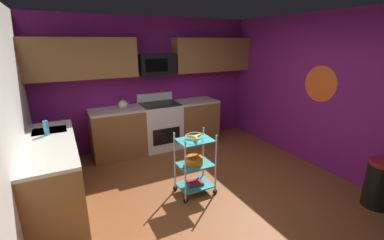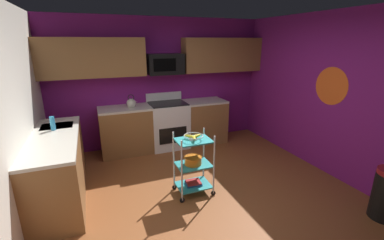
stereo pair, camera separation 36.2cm
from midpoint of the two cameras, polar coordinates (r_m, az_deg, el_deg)
name	(u,v)px [view 1 (the left image)]	position (r m, az deg, el deg)	size (l,w,h in m)	color
floor	(211,201)	(3.81, 1.47, -17.45)	(4.40, 4.80, 0.04)	brown
wall_back	(151,83)	(5.46, -10.89, 7.92)	(4.52, 0.06, 2.60)	#751970
wall_right	(329,94)	(4.73, 26.14, 5.08)	(0.06, 4.80, 2.60)	#751970
wall_flower_decal	(320,84)	(4.78, 24.53, 7.24)	(0.60, 0.60, 0.00)	#E5591E
counter_run	(125,141)	(4.70, -16.73, -4.60)	(3.50, 2.46, 0.92)	brown
oven_range	(160,125)	(5.36, -8.89, -1.20)	(0.76, 0.65, 1.10)	white
upper_cabinets	(153,56)	(5.21, -10.71, 13.59)	(4.40, 0.33, 0.70)	brown
microwave	(156,64)	(5.22, -9.90, 11.98)	(0.70, 0.39, 0.40)	black
rolling_cart	(195,164)	(3.74, -2.15, -9.82)	(0.54, 0.38, 0.91)	silver
fruit_bowl	(195,137)	(3.56, -2.23, -3.72)	(0.27, 0.27, 0.07)	silver
mixing_bowl_large	(195,160)	(3.70, -2.24, -8.90)	(0.25, 0.25, 0.11)	orange
book_stack	(195,183)	(3.88, -2.10, -13.74)	(0.24, 0.19, 0.05)	#1E4C8C
kettle	(123,105)	(5.05, -16.94, 3.24)	(0.21, 0.18, 0.26)	beige
dish_soap_bottle	(46,128)	(4.07, -31.76, -1.54)	(0.06, 0.06, 0.20)	#2D8CBF
trash_can	(379,184)	(4.20, 34.00, -11.67)	(0.34, 0.42, 0.66)	black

